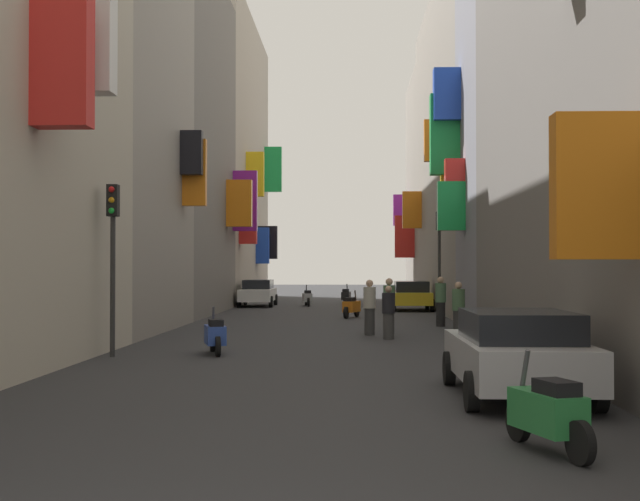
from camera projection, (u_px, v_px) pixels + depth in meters
ground_plane at (325, 321)px, 34.34m from camera, size 140.00×140.00×0.00m
building_left_mid_b at (78, 104)px, 29.32m from camera, size 6.84×9.58×14.97m
building_left_mid_c at (152, 143)px, 40.28m from camera, size 7.23×12.33×15.43m
building_left_far at (207, 162)px, 55.60m from camera, size 7.27×18.32×17.37m
building_right_mid_a at (549, 142)px, 31.23m from camera, size 7.08×5.61×12.98m
building_right_mid_b at (492, 151)px, 44.16m from camera, size 7.07×20.23×15.77m
building_right_mid_c at (455, 189)px, 59.22m from camera, size 7.23×9.94×14.61m
parked_car_white at (258, 292)px, 47.51m from camera, size 1.85×4.39×1.41m
parked_car_yellow at (411, 295)px, 43.02m from camera, size 1.97×4.05×1.41m
parked_car_silver at (517, 351)px, 14.33m from camera, size 2.01×4.48×1.41m
scooter_orange at (351, 307)px, 36.79m from camera, size 0.77×1.81×1.13m
scooter_silver at (307, 297)px, 47.64m from camera, size 0.60×1.98×1.13m
scooter_black at (346, 296)px, 50.34m from camera, size 0.56×1.77×1.13m
scooter_green at (548, 412)px, 10.09m from camera, size 0.75×1.80×1.13m
scooter_red at (370, 293)px, 54.79m from camera, size 0.68×1.91×1.13m
scooter_blue at (215, 335)px, 21.46m from camera, size 0.69×1.79×1.13m
pedestrian_crossing at (389, 306)px, 28.28m from camera, size 0.44×0.44×1.75m
pedestrian_near_left at (458, 310)px, 26.46m from camera, size 0.53×0.53×1.67m
pedestrian_near_right at (389, 313)px, 25.89m from camera, size 0.47×0.47×1.56m
pedestrian_mid_street at (441, 301)px, 31.46m from camera, size 0.42×0.42×1.76m
pedestrian_far_away at (370, 307)px, 27.46m from camera, size 0.45×0.45×1.71m
traffic_light_near_corner at (439, 246)px, 35.88m from camera, size 0.26×0.34×4.33m
traffic_light_far_corner at (113, 239)px, 20.89m from camera, size 0.26×0.34×4.05m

